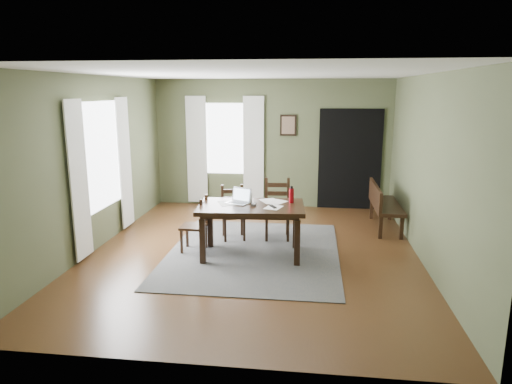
# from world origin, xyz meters

# --- Properties ---
(ground) EXTENTS (5.00, 6.00, 0.01)m
(ground) POSITION_xyz_m (0.00, 0.00, -0.01)
(ground) COLOR #492C16
(room_shell) EXTENTS (5.02, 6.02, 2.71)m
(room_shell) POSITION_xyz_m (0.00, 0.00, 1.80)
(room_shell) COLOR #4F5638
(room_shell) RESTS_ON ground
(rug) EXTENTS (2.60, 3.20, 0.01)m
(rug) POSITION_xyz_m (0.00, 0.00, 0.01)
(rug) COLOR #454545
(rug) RESTS_ON ground
(dining_table) EXTENTS (1.63, 1.05, 0.78)m
(dining_table) POSITION_xyz_m (-0.02, -0.13, 0.70)
(dining_table) COLOR black
(dining_table) RESTS_ON rug
(chair_end) EXTENTS (0.39, 0.38, 0.87)m
(chair_end) POSITION_xyz_m (-0.89, -0.04, 0.43)
(chair_end) COLOR black
(chair_end) RESTS_ON rug
(chair_back_left) EXTENTS (0.48, 0.48, 0.89)m
(chair_back_left) POSITION_xyz_m (-0.43, 0.67, 0.44)
(chair_back_left) COLOR black
(chair_back_left) RESTS_ON rug
(chair_back_right) EXTENTS (0.48, 0.48, 1.00)m
(chair_back_right) POSITION_xyz_m (0.30, 0.79, 0.49)
(chair_back_right) COLOR black
(chair_back_right) RESTS_ON rug
(bench) EXTENTS (0.46, 1.43, 0.81)m
(bench) POSITION_xyz_m (2.15, 1.57, 0.48)
(bench) COLOR black
(bench) RESTS_ON ground
(laptop) EXTENTS (0.40, 0.37, 0.22)m
(laptop) POSITION_xyz_m (-0.21, -0.01, 0.85)
(laptop) COLOR #B7B7BC
(laptop) RESTS_ON dining_table
(computer_mouse) EXTENTS (0.06, 0.10, 0.03)m
(computer_mouse) POSITION_xyz_m (0.02, -0.16, 0.81)
(computer_mouse) COLOR #3F3F42
(computer_mouse) RESTS_ON dining_table
(tv_remote) EXTENTS (0.12, 0.18, 0.02)m
(tv_remote) POSITION_xyz_m (0.31, -0.22, 0.80)
(tv_remote) COLOR black
(tv_remote) RESTS_ON dining_table
(drinking_glass) EXTENTS (0.07, 0.07, 0.15)m
(drinking_glass) POSITION_xyz_m (-0.06, 0.03, 0.87)
(drinking_glass) COLOR silver
(drinking_glass) RESTS_ON dining_table
(water_bottle) EXTENTS (0.09, 0.09, 0.26)m
(water_bottle) POSITION_xyz_m (0.57, 0.09, 0.91)
(water_bottle) COLOR #B10D18
(water_bottle) RESTS_ON dining_table
(paper_a) EXTENTS (0.36, 0.41, 0.00)m
(paper_a) POSITION_xyz_m (-0.39, -0.06, 0.80)
(paper_a) COLOR white
(paper_a) RESTS_ON dining_table
(paper_b) EXTENTS (0.29, 0.33, 0.00)m
(paper_b) POSITION_xyz_m (0.32, -0.23, 0.80)
(paper_b) COLOR white
(paper_b) RESTS_ON dining_table
(paper_c) EXTENTS (0.38, 0.41, 0.00)m
(paper_c) POSITION_xyz_m (0.24, 0.15, 0.80)
(paper_c) COLOR white
(paper_c) RESTS_ON dining_table
(paper_d) EXTENTS (0.37, 0.40, 0.00)m
(paper_d) POSITION_xyz_m (0.34, 0.10, 0.80)
(paper_d) COLOR white
(paper_d) RESTS_ON dining_table
(window_left) EXTENTS (0.01, 1.30, 1.70)m
(window_left) POSITION_xyz_m (-2.47, 0.20, 1.45)
(window_left) COLOR white
(window_left) RESTS_ON ground
(window_back) EXTENTS (1.00, 0.01, 1.50)m
(window_back) POSITION_xyz_m (-1.00, 2.97, 1.45)
(window_back) COLOR white
(window_back) RESTS_ON ground
(curtain_left_near) EXTENTS (0.03, 0.48, 2.30)m
(curtain_left_near) POSITION_xyz_m (-2.44, -0.62, 1.20)
(curtain_left_near) COLOR silver
(curtain_left_near) RESTS_ON ground
(curtain_left_far) EXTENTS (0.03, 0.48, 2.30)m
(curtain_left_far) POSITION_xyz_m (-2.44, 1.02, 1.20)
(curtain_left_far) COLOR silver
(curtain_left_far) RESTS_ON ground
(curtain_back_left) EXTENTS (0.44, 0.03, 2.30)m
(curtain_back_left) POSITION_xyz_m (-1.62, 2.94, 1.20)
(curtain_back_left) COLOR silver
(curtain_back_left) RESTS_ON ground
(curtain_back_right) EXTENTS (0.44, 0.03, 2.30)m
(curtain_back_right) POSITION_xyz_m (-0.38, 2.94, 1.20)
(curtain_back_right) COLOR silver
(curtain_back_right) RESTS_ON ground
(framed_picture) EXTENTS (0.34, 0.03, 0.44)m
(framed_picture) POSITION_xyz_m (0.35, 2.97, 1.75)
(framed_picture) COLOR black
(framed_picture) RESTS_ON ground
(doorway_back) EXTENTS (1.30, 0.03, 2.10)m
(doorway_back) POSITION_xyz_m (1.65, 2.97, 1.05)
(doorway_back) COLOR black
(doorway_back) RESTS_ON ground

